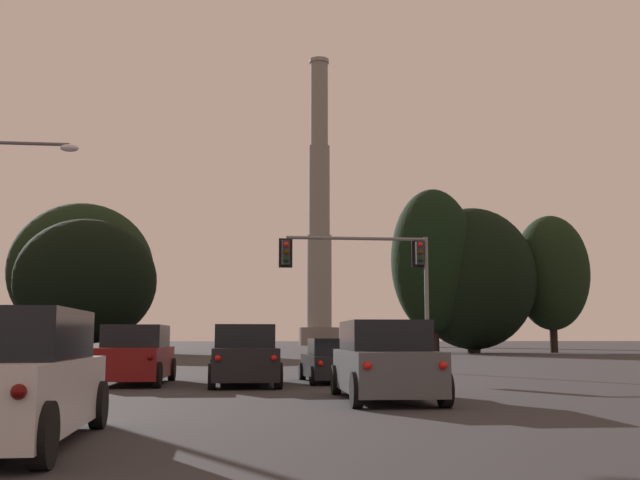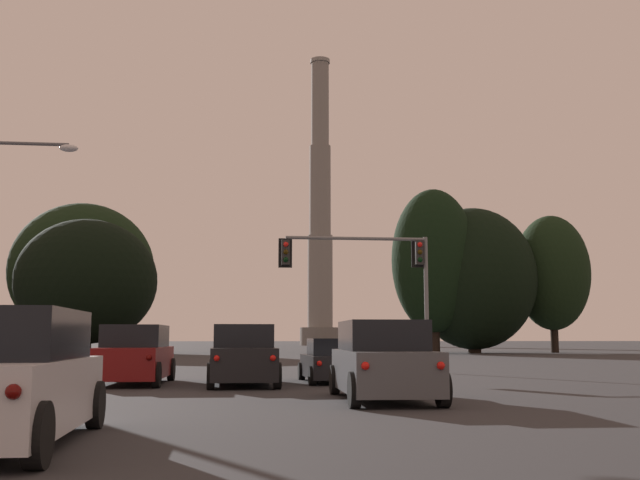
{
  "view_description": "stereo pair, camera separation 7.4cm",
  "coord_description": "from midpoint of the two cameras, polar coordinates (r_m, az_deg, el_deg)",
  "views": [
    {
      "loc": [
        -0.01,
        -1.5,
        1.46
      ],
      "look_at": [
        4.48,
        37.94,
        6.65
      ],
      "focal_mm": 42.0,
      "sensor_mm": 36.0,
      "label": 1
    },
    {
      "loc": [
        0.06,
        -1.51,
        1.46
      ],
      "look_at": [
        4.48,
        37.94,
        6.65
      ],
      "focal_mm": 42.0,
      "sensor_mm": 36.0,
      "label": 2
    }
  ],
  "objects": [
    {
      "name": "suv_left_lane_third",
      "position": [
        11.26,
        -22.93,
        -9.75
      ],
      "size": [
        2.18,
        4.93,
        1.86
      ],
      "rotation": [
        0.0,
        0.0,
        0.02
      ],
      "color": "silver",
      "rests_on": "ground_plane"
    },
    {
      "name": "treeline_center_left",
      "position": [
        68.59,
        -17.44,
        -3.02
      ],
      "size": [
        12.19,
        10.97,
        11.81
      ],
      "color": "black",
      "rests_on": "ground_plane"
    },
    {
      "name": "treeline_center_right",
      "position": [
        76.03,
        -17.75,
        -2.31
      ],
      "size": [
        13.77,
        12.39,
        14.46
      ],
      "color": "black",
      "rests_on": "ground_plane"
    },
    {
      "name": "hatchback_right_lane_front",
      "position": [
        24.93,
        0.93,
        -9.28
      ],
      "size": [
        1.96,
        4.13,
        1.44
      ],
      "rotation": [
        0.0,
        0.0,
        0.02
      ],
      "color": "black",
      "rests_on": "ground_plane"
    },
    {
      "name": "smokestack",
      "position": [
        140.85,
        -0.08,
        0.76
      ],
      "size": [
        7.49,
        7.49,
        55.0
      ],
      "color": "slate",
      "rests_on": "ground_plane"
    },
    {
      "name": "treeline_far_left",
      "position": [
        77.01,
        17.18,
        -2.4
      ],
      "size": [
        7.45,
        6.7,
        13.45
      ],
      "color": "black",
      "rests_on": "ground_plane"
    },
    {
      "name": "suv_left_lane_front",
      "position": [
        24.72,
        -13.94,
        -8.54
      ],
      "size": [
        2.22,
        4.95,
        1.86
      ],
      "rotation": [
        0.0,
        0.0,
        -0.03
      ],
      "color": "maroon",
      "rests_on": "ground_plane"
    },
    {
      "name": "traffic_light_overhead_right",
      "position": [
        31.9,
        4.27,
        -2.06
      ],
      "size": [
        6.52,
        0.5,
        5.75
      ],
      "color": "slate",
      "rests_on": "ground_plane"
    },
    {
      "name": "treeline_left_mid",
      "position": [
        73.62,
        11.49,
        -2.89
      ],
      "size": [
        12.25,
        11.02,
        13.94
      ],
      "color": "black",
      "rests_on": "ground_plane"
    },
    {
      "name": "suv_right_lane_second",
      "position": [
        17.94,
        4.81,
        -9.22
      ],
      "size": [
        2.21,
        4.94,
        1.86
      ],
      "rotation": [
        0.0,
        0.0,
        -0.02
      ],
      "color": "#4C4F54",
      "rests_on": "ground_plane"
    },
    {
      "name": "suv_center_lane_front",
      "position": [
        23.63,
        -5.93,
        -8.77
      ],
      "size": [
        2.17,
        4.93,
        1.86
      ],
      "rotation": [
        0.0,
        0.0,
        0.02
      ],
      "color": "black",
      "rests_on": "ground_plane"
    },
    {
      "name": "treeline_far_right",
      "position": [
        70.98,
        8.61,
        -1.55
      ],
      "size": [
        7.99,
        7.2,
        15.42
      ],
      "color": "black",
      "rests_on": "ground_plane"
    }
  ]
}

